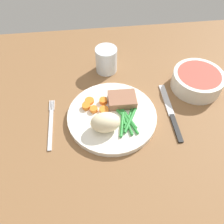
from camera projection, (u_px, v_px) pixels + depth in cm
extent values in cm
cube|color=brown|center=(102.00, 123.00, 65.61)|extent=(120.00, 90.00, 2.00)
cylinder|color=white|center=(112.00, 116.00, 64.77)|extent=(24.19, 24.19, 1.60)
cube|color=#936047|center=(122.00, 100.00, 65.79)|extent=(7.76, 5.94, 2.43)
ellipsoid|color=beige|center=(105.00, 122.00, 59.27)|extent=(7.49, 5.22, 5.17)
cylinder|color=orange|center=(89.00, 101.00, 66.59)|extent=(2.55, 2.55, 0.83)
cylinder|color=orange|center=(103.00, 101.00, 66.33)|extent=(2.24, 2.24, 1.23)
cylinder|color=orange|center=(94.00, 109.00, 64.49)|extent=(2.12, 2.12, 1.12)
cylinder|color=orange|center=(104.00, 110.00, 64.43)|extent=(2.54, 2.54, 1.00)
cylinder|color=orange|center=(86.00, 106.00, 65.19)|extent=(2.33, 2.33, 1.12)
cylinder|color=#2D8C38|center=(122.00, 123.00, 61.77)|extent=(2.54, 8.29, 0.81)
cylinder|color=#2D8C38|center=(122.00, 114.00, 63.61)|extent=(3.72, 5.57, 0.78)
cylinder|color=#2D8C38|center=(129.00, 116.00, 63.33)|extent=(4.23, 7.75, 0.62)
cylinder|color=#2D8C38|center=(122.00, 115.00, 63.42)|extent=(1.19, 6.94, 0.75)
cylinder|color=#2D8C38|center=(130.00, 122.00, 62.07)|extent=(3.31, 7.76, 0.72)
cylinder|color=#2D8C38|center=(130.00, 120.00, 62.46)|extent=(3.10, 6.06, 0.85)
cylinder|color=#2D8C38|center=(127.00, 122.00, 62.09)|extent=(1.95, 8.42, 0.78)
cylinder|color=#2D8C38|center=(132.00, 115.00, 63.45)|extent=(3.73, 6.08, 0.83)
cylinder|color=#2D8C38|center=(129.00, 123.00, 61.87)|extent=(3.93, 6.22, 0.87)
cube|color=silver|center=(51.00, 129.00, 62.79)|extent=(1.00, 13.00, 0.40)
cube|color=silver|center=(50.00, 106.00, 67.89)|extent=(0.24, 3.60, 0.40)
cube|color=silver|center=(51.00, 105.00, 67.92)|extent=(0.24, 3.60, 0.40)
cube|color=silver|center=(53.00, 105.00, 67.95)|extent=(0.24, 3.60, 0.40)
cube|color=silver|center=(54.00, 105.00, 67.98)|extent=(0.24, 3.60, 0.40)
cube|color=black|center=(176.00, 128.00, 63.03)|extent=(1.30, 9.00, 0.64)
cube|color=silver|center=(166.00, 100.00, 69.23)|extent=(1.70, 12.00, 0.40)
cylinder|color=silver|center=(106.00, 60.00, 74.60)|extent=(6.78, 6.78, 8.06)
cylinder|color=silver|center=(106.00, 66.00, 76.47)|extent=(6.24, 6.24, 3.27)
cylinder|color=silver|center=(197.00, 81.00, 70.84)|extent=(14.88, 14.88, 5.14)
cylinder|color=#B24C3F|center=(198.00, 78.00, 69.94)|extent=(12.64, 12.64, 2.83)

